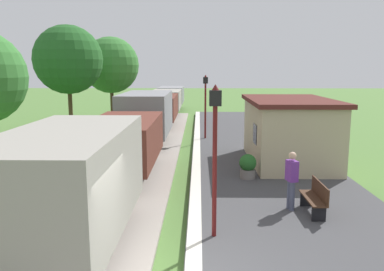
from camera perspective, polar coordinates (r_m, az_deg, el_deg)
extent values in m
cube|color=gray|center=(9.18, -17.56, -6.09)|extent=(2.50, 5.60, 2.20)
cube|color=black|center=(9.47, -17.27, -11.63)|extent=(2.10, 5.15, 0.50)
cylinder|color=black|center=(11.17, -14.32, -9.56)|extent=(1.56, 0.84, 0.84)
cylinder|color=black|center=(8.05, -21.32, -17.79)|extent=(1.56, 0.84, 0.84)
cylinder|color=black|center=(12.16, -12.93, -6.67)|extent=(0.20, 0.30, 0.20)
cube|color=brown|center=(15.48, -9.81, -0.58)|extent=(2.50, 5.60, 1.60)
cube|color=black|center=(15.61, -9.75, -2.93)|extent=(2.10, 5.15, 0.50)
cylinder|color=black|center=(17.39, -8.63, -2.44)|extent=(1.56, 0.84, 0.84)
cylinder|color=black|center=(13.97, -11.08, -5.53)|extent=(1.56, 0.84, 0.84)
cylinder|color=black|center=(18.46, -8.06, -0.93)|extent=(0.20, 0.30, 0.20)
cylinder|color=black|center=(12.81, -12.19, -5.80)|extent=(0.20, 0.30, 0.20)
cube|color=gray|center=(21.89, -6.63, 3.28)|extent=(2.50, 5.60, 2.20)
cube|color=black|center=(22.02, -6.58, 0.82)|extent=(2.10, 5.15, 0.50)
cylinder|color=black|center=(23.81, -6.01, 0.89)|extent=(1.56, 0.84, 0.84)
cylinder|color=black|center=(20.31, -7.23, -0.66)|extent=(1.56, 0.84, 0.84)
cylinder|color=black|center=(24.91, -5.70, 1.87)|extent=(0.20, 0.30, 0.20)
cylinder|color=black|center=(19.14, -7.73, -0.54)|extent=(0.20, 0.30, 0.20)
cube|color=brown|center=(28.44, -4.87, 4.17)|extent=(2.50, 5.60, 1.60)
cube|color=black|center=(28.51, -4.85, 2.87)|extent=(2.10, 5.15, 0.50)
cylinder|color=black|center=(30.31, -4.51, 2.81)|extent=(1.56, 0.84, 0.84)
cylinder|color=black|center=(26.78, -5.23, 1.88)|extent=(1.56, 0.84, 0.84)
cylinder|color=black|center=(31.43, -4.31, 3.51)|extent=(0.20, 0.30, 0.20)
cylinder|color=black|center=(25.60, -5.52, 2.08)|extent=(0.20, 0.30, 0.20)
cube|color=gray|center=(34.99, -3.78, 5.22)|extent=(2.50, 5.60, 1.60)
cube|color=black|center=(35.05, -3.76, 4.16)|extent=(2.10, 5.15, 0.50)
cylinder|color=black|center=(36.85, -3.53, 4.04)|extent=(1.56, 0.84, 0.84)
cylinder|color=black|center=(33.30, -4.01, 3.43)|extent=(1.56, 0.84, 0.84)
cylinder|color=black|center=(37.97, -3.40, 4.59)|extent=(0.20, 0.30, 0.20)
cylinder|color=black|center=(32.12, -4.20, 3.65)|extent=(0.20, 0.30, 0.20)
cube|color=gray|center=(41.55, -3.02, 5.93)|extent=(2.50, 5.60, 1.60)
cube|color=black|center=(41.60, -3.01, 5.04)|extent=(2.10, 5.15, 0.50)
cylinder|color=black|center=(43.40, -2.85, 4.90)|extent=(1.56, 0.84, 0.84)
cylinder|color=black|center=(39.84, -3.19, 4.47)|extent=(1.56, 0.84, 0.84)
cylinder|color=black|center=(44.54, -2.75, 5.35)|extent=(0.20, 0.30, 0.20)
cylinder|color=black|center=(38.67, -3.32, 4.68)|extent=(0.20, 0.30, 0.20)
cube|color=tan|center=(17.58, 13.80, 0.40)|extent=(3.20, 5.50, 2.60)
cube|color=#51231E|center=(17.42, 13.99, 4.92)|extent=(3.50, 5.80, 0.18)
cube|color=black|center=(16.20, 9.11, 0.25)|extent=(0.03, 0.90, 0.80)
cube|color=#422819|center=(11.73, 17.11, -8.70)|extent=(0.42, 1.50, 0.04)
cube|color=#422819|center=(11.71, 18.07, -7.52)|extent=(0.04, 1.50, 0.45)
cube|color=black|center=(11.26, 17.90, -10.75)|extent=(0.38, 0.06, 0.42)
cube|color=black|center=(12.35, 16.29, -8.85)|extent=(0.38, 0.06, 0.42)
cylinder|color=#474C66|center=(11.80, 14.31, -8.50)|extent=(0.15, 0.15, 0.86)
cylinder|color=#474C66|center=(11.94, 13.95, -8.27)|extent=(0.15, 0.15, 0.86)
cube|color=#662D8C|center=(11.67, 14.28, -4.97)|extent=(0.33, 0.43, 0.60)
sphere|color=tan|center=(11.57, 14.37, -2.86)|extent=(0.22, 0.22, 0.22)
cylinder|color=slate|center=(14.90, 8.06, -5.51)|extent=(0.56, 0.56, 0.34)
sphere|color=#235B23|center=(14.79, 8.10, -3.92)|extent=(0.64, 0.64, 0.64)
cylinder|color=#591414|center=(9.44, 3.29, -5.39)|extent=(0.11, 0.11, 3.20)
cube|color=black|center=(9.14, 3.40, 5.45)|extent=(0.28, 0.28, 0.36)
sphere|color=#F2E5BF|center=(9.14, 3.40, 5.45)|extent=(0.20, 0.20, 0.20)
cone|color=#591414|center=(9.12, 3.42, 6.95)|extent=(0.20, 0.20, 0.16)
cylinder|color=#591414|center=(22.95, 1.95, 3.56)|extent=(0.11, 0.11, 3.20)
cube|color=black|center=(22.83, 1.97, 8.00)|extent=(0.28, 0.28, 0.36)
sphere|color=#F2E5BF|center=(22.83, 1.97, 8.00)|extent=(0.20, 0.20, 0.20)
cone|color=#591414|center=(22.83, 1.98, 8.61)|extent=(0.20, 0.20, 0.16)
cylinder|color=#4C3823|center=(28.22, -17.19, 3.73)|extent=(0.28, 0.28, 3.16)
sphere|color=#235B23|center=(28.09, -17.53, 10.45)|extent=(4.61, 4.61, 4.61)
cylinder|color=#4C3823|center=(32.84, -11.50, 4.51)|extent=(0.28, 0.28, 2.88)
sphere|color=#387A33|center=(32.72, -11.69, 9.97)|extent=(4.50, 4.50, 4.50)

